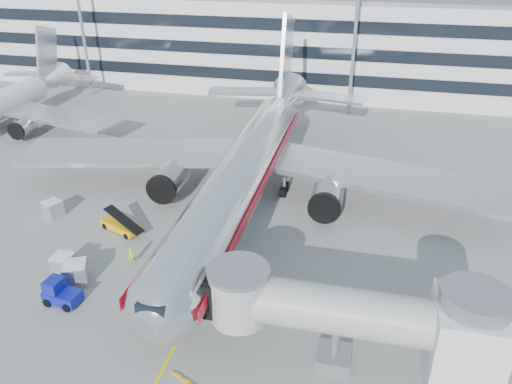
% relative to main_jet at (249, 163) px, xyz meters
% --- Properties ---
extents(ground, '(180.00, 180.00, 0.00)m').
position_rel_main_jet_xyz_m(ground, '(0.00, -11.72, -4.23)').
color(ground, gray).
rests_on(ground, ground).
extents(lead_in_line, '(0.25, 70.00, 0.01)m').
position_rel_main_jet_xyz_m(lead_in_line, '(0.00, -1.72, -4.23)').
color(lead_in_line, yellow).
rests_on(lead_in_line, ground).
extents(main_jet, '(50.95, 48.70, 16.06)m').
position_rel_main_jet_xyz_m(main_jet, '(0.00, 0.00, 0.00)').
color(main_jet, silver).
rests_on(main_jet, ground).
extents(jet_bridge, '(17.80, 4.50, 7.00)m').
position_rel_main_jet_xyz_m(jet_bridge, '(12.18, -19.72, -0.36)').
color(jet_bridge, silver).
rests_on(jet_bridge, ground).
extents(terminal, '(150.00, 24.25, 15.60)m').
position_rel_main_jet_xyz_m(terminal, '(0.00, 46.23, 3.57)').
color(terminal, silver).
rests_on(terminal, ground).
extents(light_mast_west, '(2.40, 1.20, 25.45)m').
position_rel_main_jet_xyz_m(light_mast_west, '(-35.00, 30.28, 10.64)').
color(light_mast_west, gray).
rests_on(light_mast_west, ground).
extents(light_mast_centre, '(2.40, 1.20, 25.45)m').
position_rel_main_jet_xyz_m(light_mast_centre, '(8.00, 30.28, 10.64)').
color(light_mast_centre, gray).
rests_on(light_mast_centre, ground).
extents(belt_loader, '(4.36, 2.95, 2.06)m').
position_rel_main_jet_xyz_m(belt_loader, '(-10.23, -8.34, -3.65)').
color(belt_loader, '#E1A309').
rests_on(belt_loader, ground).
extents(baggage_tug, '(2.81, 1.95, 2.00)m').
position_rel_main_jet_xyz_m(baggage_tug, '(-9.92, -18.65, -3.36)').
color(baggage_tug, '#0D1690').
rests_on(baggage_tug, ground).
extents(cargo_container_left, '(1.60, 1.60, 1.68)m').
position_rel_main_jet_xyz_m(cargo_container_left, '(-11.71, -15.35, -3.39)').
color(cargo_container_left, '#ABADB2').
rests_on(cargo_container_left, ground).
extents(cargo_container_right, '(1.98, 1.98, 1.61)m').
position_rel_main_jet_xyz_m(cargo_container_right, '(-17.86, -7.39, -3.43)').
color(cargo_container_right, '#ABADB2').
rests_on(cargo_container_right, ground).
extents(cargo_container_front, '(2.33, 2.33, 1.87)m').
position_rel_main_jet_xyz_m(cargo_container_front, '(-10.01, -16.31, -3.30)').
color(cargo_container_front, '#ABADB2').
rests_on(cargo_container_front, ground).
extents(ramp_worker, '(0.73, 0.66, 1.67)m').
position_rel_main_jet_xyz_m(ramp_worker, '(-6.84, -13.01, -3.40)').
color(ramp_worker, '#89EC18').
rests_on(ramp_worker, ground).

